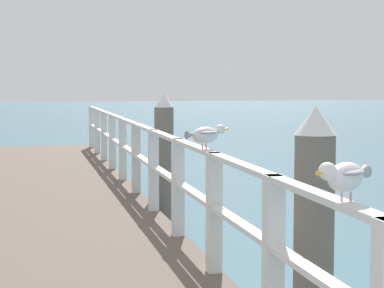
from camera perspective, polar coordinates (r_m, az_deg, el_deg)
pier_deck at (r=9.91m, az=-11.08°, el=-6.14°), size 2.69×18.43×0.50m
pier_railing at (r=9.90m, az=-3.81°, el=-0.88°), size 0.12×16.95×1.03m
dock_piling_near at (r=5.12m, az=9.58°, el=-8.00°), size 0.29×0.29×1.97m
dock_piling_far at (r=10.51m, az=-2.22°, el=-1.32°), size 0.29×0.29×1.97m
seagull_foreground at (r=3.66m, az=11.96°, el=-2.44°), size 0.41×0.32×0.21m
seagull_background at (r=6.43m, az=1.11°, el=0.79°), size 0.45×0.26×0.21m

